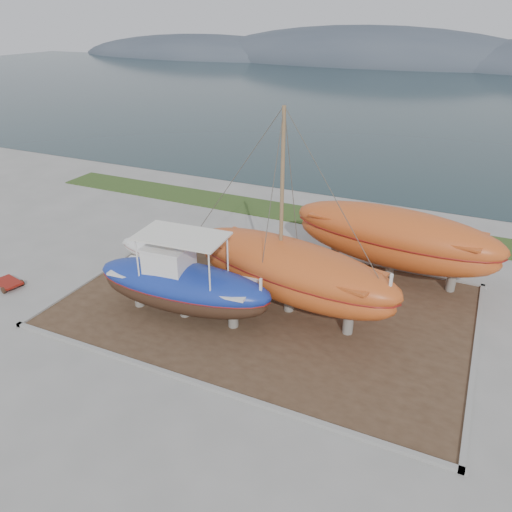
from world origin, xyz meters
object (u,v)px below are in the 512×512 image
at_px(white_dinghy, 149,252).
at_px(red_trailer, 8,284).
at_px(blue_caique, 182,277).
at_px(orange_bare_hull, 393,244).
at_px(orange_sailboat, 292,218).

height_order(white_dinghy, red_trailer, white_dinghy).
bearing_deg(blue_caique, orange_bare_hull, 41.93).
height_order(blue_caique, orange_bare_hull, blue_caique).
relative_size(blue_caique, red_trailer, 3.86).
bearing_deg(orange_bare_hull, white_dinghy, -154.77).
bearing_deg(orange_bare_hull, red_trailer, -144.48).
bearing_deg(red_trailer, white_dinghy, 59.87).
distance_m(orange_sailboat, red_trailer, 14.75).
bearing_deg(orange_bare_hull, orange_sailboat, -115.65).
bearing_deg(blue_caique, orange_sailboat, 26.31).
relative_size(blue_caique, orange_bare_hull, 0.77).
relative_size(blue_caique, white_dinghy, 2.19).
distance_m(blue_caique, orange_sailboat, 5.37).
relative_size(orange_bare_hull, red_trailer, 5.00).
bearing_deg(white_dinghy, orange_sailboat, 0.30).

